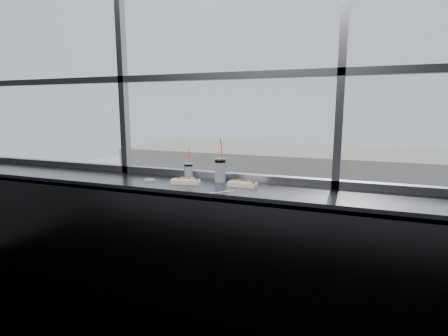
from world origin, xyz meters
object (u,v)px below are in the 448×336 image
(soda_cup_left, at_px, (189,171))
(pedestrian_b, at_px, (336,239))
(car_near_b, at_px, (210,293))
(soda_cup_right, at_px, (220,169))
(tree_left, at_px, (232,204))
(pedestrian_a, at_px, (278,231))
(tree_center, at_px, (339,215))
(loose_straw, at_px, (222,192))
(car_far_b, at_px, (349,261))
(car_near_a, at_px, (114,272))
(car_near_c, at_px, (355,322))
(wrapper, at_px, (149,180))
(hotdog_tray_left, at_px, (185,181))
(hotdog_tray_right, at_px, (242,184))

(soda_cup_left, distance_m, pedestrian_b, 31.08)
(car_near_b, xyz_separation_m, pedestrian_b, (6.92, 12.82, -0.13))
(soda_cup_right, relative_size, tree_left, 0.07)
(pedestrian_a, distance_m, tree_center, 6.14)
(loose_straw, distance_m, car_far_b, 26.85)
(loose_straw, height_order, car_near_a, loose_straw)
(car_near_c, distance_m, pedestrian_b, 12.94)
(car_near_c, distance_m, pedestrian_a, 14.88)
(car_far_b, height_order, pedestrian_b, car_far_b)
(car_far_b, relative_size, car_near_a, 0.95)
(pedestrian_a, bearing_deg, wrapper, 9.47)
(car_near_b, distance_m, tree_center, 14.15)
(hotdog_tray_left, relative_size, soda_cup_right, 0.66)
(hotdog_tray_left, xyz_separation_m, tree_left, (-9.63, 28.31, -8.55))
(car_near_a, bearing_deg, pedestrian_b, -44.19)
(hotdog_tray_left, distance_m, loose_straw, 0.44)
(hotdog_tray_right, height_order, car_far_b, hotdog_tray_right)
(hotdog_tray_right, bearing_deg, car_far_b, 89.49)
(pedestrian_b, bearing_deg, car_near_b, -28.36)
(soda_cup_right, xyz_separation_m, car_near_b, (-7.07, 16.12, -11.10))
(loose_straw, xyz_separation_m, tree_left, (-10.03, 28.49, -8.53))
(hotdog_tray_right, bearing_deg, tree_left, 111.20)
(hotdog_tray_right, bearing_deg, car_near_c, 86.76)
(loose_straw, distance_m, car_near_b, 21.09)
(pedestrian_b, bearing_deg, wrapper, -0.85)
(car_near_a, distance_m, tree_center, 18.98)
(hotdog_tray_right, xyz_separation_m, car_near_b, (-7.31, 16.24, -11.01))
(loose_straw, bearing_deg, car_near_b, 69.24)
(tree_left, relative_size, tree_center, 1.01)
(wrapper, xyz_separation_m, car_far_b, (1.67, 24.33, -10.97))
(soda_cup_right, height_order, car_far_b, soda_cup_right)
(loose_straw, relative_size, car_near_b, 0.03)
(car_near_c, bearing_deg, car_near_a, 92.22)
(car_near_c, xyz_separation_m, car_near_a, (-16.09, 0.00, 0.05))
(car_far_b, distance_m, tree_left, 11.92)
(soda_cup_right, relative_size, pedestrian_b, 0.20)
(pedestrian_b, bearing_deg, car_far_b, 14.45)
(tree_left, bearing_deg, hotdog_tray_right, -70.31)
(wrapper, bearing_deg, pedestrian_a, 99.47)
(hotdog_tray_right, bearing_deg, loose_straw, -106.16)
(hotdog_tray_right, distance_m, pedestrian_b, 31.12)
(soda_cup_left, relative_size, tree_center, 0.06)
(loose_straw, height_order, car_near_c, loose_straw)
(soda_cup_right, distance_m, car_near_a, 24.32)
(hotdog_tray_right, height_order, car_near_c, hotdog_tray_right)
(loose_straw, bearing_deg, hotdog_tray_left, 111.61)
(soda_cup_left, relative_size, car_far_b, 0.05)
(car_near_a, xyz_separation_m, tree_center, (14.52, 12.00, 2.33))
(car_near_c, bearing_deg, soda_cup_left, 175.64)
(loose_straw, relative_size, wrapper, 1.85)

